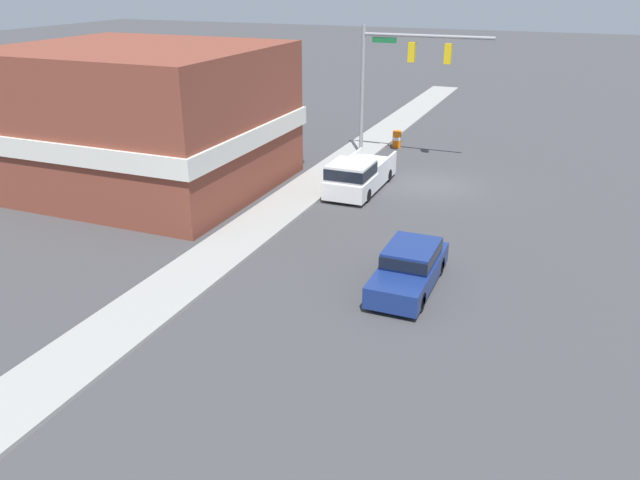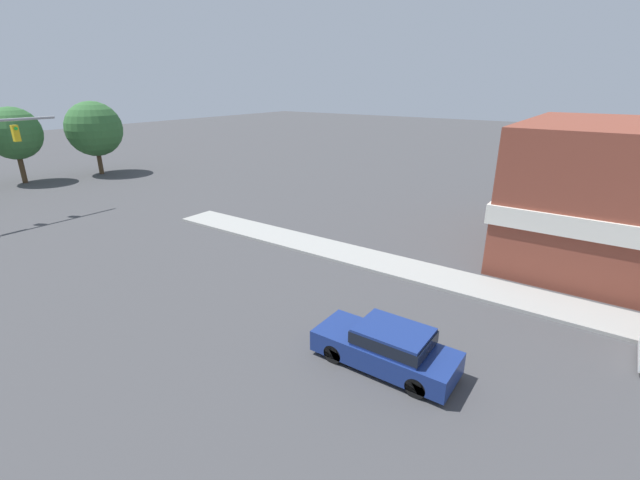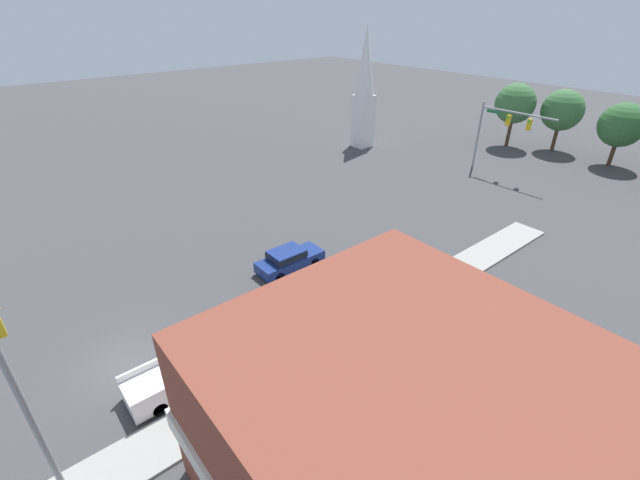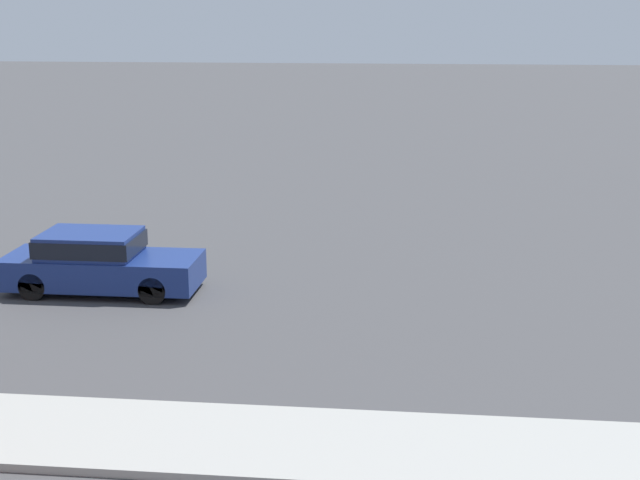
{
  "view_description": "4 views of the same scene",
  "coord_description": "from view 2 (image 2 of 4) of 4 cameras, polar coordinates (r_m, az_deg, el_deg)",
  "views": [
    {
      "loc": [
        -6.36,
        30.77,
        10.09
      ],
      "look_at": [
        1.02,
        12.92,
        1.84
      ],
      "focal_mm": 35.0,
      "sensor_mm": 36.0,
      "label": 1
    },
    {
      "loc": [
        -12.63,
        6.61,
        8.75
      ],
      "look_at": [
        1.24,
        16.36,
        2.49
      ],
      "focal_mm": 24.0,
      "sensor_mm": 36.0,
      "label": 2
    },
    {
      "loc": [
        18.54,
        -2.42,
        15.92
      ],
      "look_at": [
        -0.89,
        13.54,
        1.93
      ],
      "focal_mm": 24.0,
      "sensor_mm": 36.0,
      "label": 3
    },
    {
      "loc": [
        18.26,
        19.09,
        6.63
      ],
      "look_at": [
        -0.46,
        17.1,
        1.78
      ],
      "focal_mm": 50.0,
      "sensor_mm": 36.0,
      "label": 4
    }
  ],
  "objects": [
    {
      "name": "backdrop_tree_center",
      "position": [
        47.98,
        -35.67,
        11.46
      ],
      "size": [
        4.62,
        4.62,
        6.8
      ],
      "color": "#4C3823",
      "rests_on": "ground"
    },
    {
      "name": "car_lead",
      "position": [
        14.34,
        8.99,
        -13.82
      ],
      "size": [
        1.79,
        4.69,
        1.48
      ],
      "color": "black",
      "rests_on": "ground"
    },
    {
      "name": "backdrop_tree_right_mid",
      "position": [
        48.89,
        -27.9,
        12.96
      ],
      "size": [
        5.28,
        5.28,
        7.11
      ],
      "color": "#4C3823",
      "rests_on": "ground"
    },
    {
      "name": "corner_brick_building",
      "position": [
        26.82,
        36.72,
        4.76
      ],
      "size": [
        12.76,
        11.41,
        6.95
      ],
      "color": "brown",
      "rests_on": "ground"
    }
  ]
}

